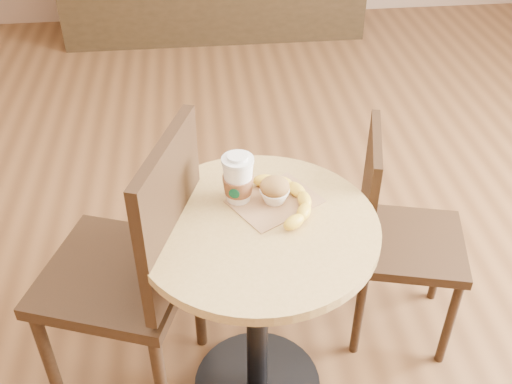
{
  "coord_description": "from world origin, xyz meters",
  "views": [
    {
      "loc": [
        -0.18,
        -1.31,
        1.82
      ],
      "look_at": [
        -0.03,
        -0.02,
        0.83
      ],
      "focal_mm": 42.0,
      "sensor_mm": 36.0,
      "label": 1
    }
  ],
  "objects_px": {
    "muffin": "(275,190)",
    "banana": "(286,200)",
    "chair_left": "(137,265)",
    "cafe_table": "(257,281)",
    "chair_right": "(395,232)",
    "coffee_cup": "(238,180)"
  },
  "relations": [
    {
      "from": "muffin",
      "to": "banana",
      "type": "bearing_deg",
      "value": -38.11
    },
    {
      "from": "muffin",
      "to": "banana",
      "type": "xyz_separation_m",
      "value": [
        0.03,
        -0.02,
        -0.02
      ]
    },
    {
      "from": "chair_left",
      "to": "muffin",
      "type": "xyz_separation_m",
      "value": [
        0.42,
        0.01,
        0.24
      ]
    },
    {
      "from": "cafe_table",
      "to": "chair_right",
      "type": "relative_size",
      "value": 0.9
    },
    {
      "from": "cafe_table",
      "to": "muffin",
      "type": "distance_m",
      "value": 0.29
    },
    {
      "from": "coffee_cup",
      "to": "chair_right",
      "type": "bearing_deg",
      "value": 32.51
    },
    {
      "from": "cafe_table",
      "to": "banana",
      "type": "distance_m",
      "value": 0.27
    },
    {
      "from": "muffin",
      "to": "coffee_cup",
      "type": "bearing_deg",
      "value": 168.4
    },
    {
      "from": "muffin",
      "to": "banana",
      "type": "relative_size",
      "value": 0.32
    },
    {
      "from": "cafe_table",
      "to": "banana",
      "type": "height_order",
      "value": "banana"
    },
    {
      "from": "cafe_table",
      "to": "chair_right",
      "type": "distance_m",
      "value": 0.57
    },
    {
      "from": "cafe_table",
      "to": "chair_left",
      "type": "height_order",
      "value": "chair_left"
    },
    {
      "from": "chair_left",
      "to": "chair_right",
      "type": "distance_m",
      "value": 0.89
    },
    {
      "from": "chair_right",
      "to": "muffin",
      "type": "height_order",
      "value": "chair_right"
    },
    {
      "from": "banana",
      "to": "coffee_cup",
      "type": "bearing_deg",
      "value": 150.48
    },
    {
      "from": "chair_right",
      "to": "coffee_cup",
      "type": "distance_m",
      "value": 0.67
    },
    {
      "from": "cafe_table",
      "to": "banana",
      "type": "bearing_deg",
      "value": 37.37
    },
    {
      "from": "chair_left",
      "to": "chair_right",
      "type": "relative_size",
      "value": 1.2
    },
    {
      "from": "chair_left",
      "to": "banana",
      "type": "xyz_separation_m",
      "value": [
        0.45,
        -0.01,
        0.22
      ]
    },
    {
      "from": "cafe_table",
      "to": "muffin",
      "type": "height_order",
      "value": "muffin"
    },
    {
      "from": "chair_left",
      "to": "banana",
      "type": "distance_m",
      "value": 0.5
    },
    {
      "from": "chair_left",
      "to": "chair_right",
      "type": "height_order",
      "value": "chair_left"
    }
  ]
}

